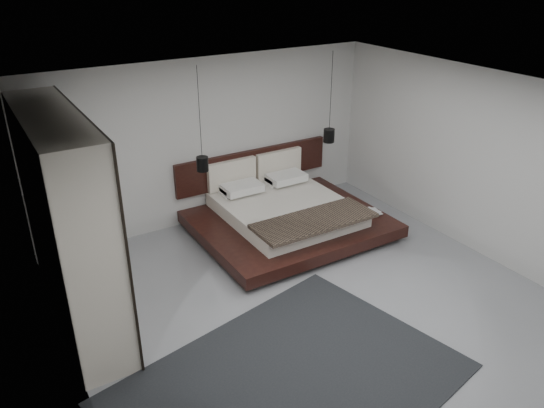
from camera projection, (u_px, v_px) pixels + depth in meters
floor at (310, 300)px, 7.18m from camera, size 6.00×6.00×0.00m
ceiling at (318, 96)px, 5.98m from camera, size 6.00×6.00×0.00m
wall_back at (210, 141)px, 8.90m from camera, size 6.00×0.00×6.00m
wall_front at (529, 345)px, 4.26m from camera, size 6.00×0.00×6.00m
wall_left at (63, 276)px, 5.17m from camera, size 0.00×6.00×6.00m
wall_right at (476, 163)px, 7.98m from camera, size 0.00×6.00×6.00m
lattice_screen at (29, 196)px, 7.13m from camera, size 0.05×0.90×2.60m
bed at (285, 214)px, 8.89m from camera, size 2.99×2.48×1.11m
book_lower at (368, 213)px, 8.94m from camera, size 0.25×0.30×0.03m
book_upper at (368, 213)px, 8.90m from camera, size 0.25×0.31×0.02m
pendant_left at (202, 164)px, 8.28m from camera, size 0.19×0.19×1.64m
pendant_right at (329, 135)px, 9.41m from camera, size 0.20×0.20×1.59m
wardrobe at (68, 224)px, 6.29m from camera, size 0.65×2.74×2.69m
rug at (290, 384)px, 5.76m from camera, size 4.08×3.28×0.02m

